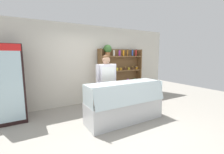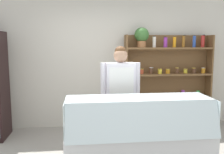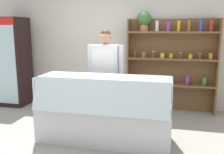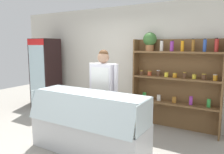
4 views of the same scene
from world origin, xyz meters
name	(u,v)px [view 2 (image 2 of 4)]	position (x,y,z in m)	size (l,w,h in m)	color
back_wall	(110,62)	(0.00, 1.95, 1.35)	(6.80, 0.10, 2.70)	beige
shelving_unit	(164,72)	(1.10, 1.73, 1.16)	(1.80, 0.30, 2.05)	brown
deli_display_case	(138,146)	(0.18, 0.01, 0.31)	(2.01, 0.74, 1.01)	silver
shop_clerk	(120,88)	(0.03, 0.71, 1.01)	(0.65, 0.25, 1.70)	#4C4233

